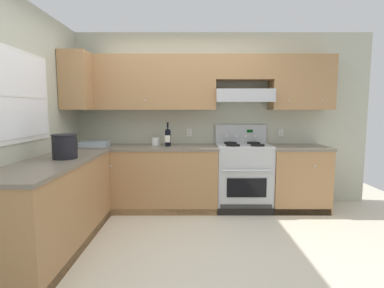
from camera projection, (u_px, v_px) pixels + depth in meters
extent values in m
plane|color=beige|center=(177.00, 248.00, 3.06)|extent=(7.04, 7.04, 0.00)
cube|color=#B7BAA3|center=(211.00, 119.00, 4.53)|extent=(4.68, 0.12, 2.55)
cube|color=#A87A4C|center=(146.00, 83.00, 4.23)|extent=(1.97, 0.34, 0.76)
cube|color=#A87A4C|center=(301.00, 83.00, 4.23)|extent=(0.86, 0.34, 0.76)
cube|color=#A87A4C|center=(243.00, 68.00, 4.21)|extent=(0.80, 0.34, 0.34)
cube|color=#B7BABC|center=(243.00, 96.00, 4.21)|extent=(0.80, 0.46, 0.17)
cube|color=#B7BABC|center=(246.00, 101.00, 4.00)|extent=(0.80, 0.03, 0.04)
sphere|color=silver|center=(144.00, 101.00, 4.08)|extent=(0.02, 0.02, 0.02)
sphere|color=silver|center=(288.00, 101.00, 4.08)|extent=(0.02, 0.02, 0.02)
sphere|color=silver|center=(322.00, 101.00, 4.08)|extent=(0.02, 0.02, 0.02)
cube|color=silver|center=(189.00, 132.00, 4.48)|extent=(0.08, 0.01, 0.12)
cube|color=silver|center=(189.00, 131.00, 4.47)|extent=(0.03, 0.00, 0.03)
cube|color=silver|center=(189.00, 134.00, 4.48)|extent=(0.03, 0.00, 0.03)
cube|color=silver|center=(280.00, 132.00, 4.48)|extent=(0.08, 0.01, 0.12)
cube|color=silver|center=(280.00, 131.00, 4.47)|extent=(0.03, 0.00, 0.03)
cube|color=silver|center=(280.00, 134.00, 4.48)|extent=(0.03, 0.00, 0.03)
cube|color=#B7BAA3|center=(17.00, 124.00, 3.01)|extent=(0.12, 4.00, 2.55)
cube|color=white|center=(21.00, 96.00, 2.98)|extent=(0.04, 1.00, 0.92)
cube|color=white|center=(23.00, 96.00, 2.98)|extent=(0.01, 0.90, 0.82)
cube|color=white|center=(23.00, 96.00, 2.98)|extent=(0.01, 0.90, 0.02)
cube|color=#A87A4C|center=(79.00, 82.00, 4.05)|extent=(0.34, 0.64, 0.76)
cube|color=#A87A4C|center=(145.00, 179.00, 4.25)|extent=(2.03, 0.61, 0.87)
cube|color=#756B5B|center=(144.00, 147.00, 4.20)|extent=(2.05, 0.63, 0.04)
cube|color=#A87A4C|center=(296.00, 179.00, 4.25)|extent=(0.78, 0.61, 0.87)
cube|color=#756B5B|center=(298.00, 147.00, 4.20)|extent=(0.80, 0.63, 0.04)
cube|color=black|center=(199.00, 212.00, 4.02)|extent=(3.54, 0.06, 0.09)
sphere|color=silver|center=(110.00, 166.00, 3.90)|extent=(0.03, 0.03, 0.03)
sphere|color=silver|center=(314.00, 166.00, 3.91)|extent=(0.03, 0.03, 0.03)
cube|color=#A87A4C|center=(54.00, 207.00, 3.00)|extent=(0.61, 1.89, 0.87)
cube|color=#756B5B|center=(51.00, 163.00, 2.95)|extent=(0.63, 1.91, 0.04)
cube|color=black|center=(83.00, 244.00, 3.05)|extent=(0.06, 1.85, 0.09)
cube|color=#B7BABC|center=(242.00, 177.00, 4.25)|extent=(0.76, 0.58, 0.91)
cube|color=black|center=(246.00, 188.00, 3.97)|extent=(0.53, 0.01, 0.26)
cylinder|color=silver|center=(247.00, 171.00, 3.92)|extent=(0.65, 0.02, 0.02)
cube|color=#333333|center=(246.00, 208.00, 4.00)|extent=(0.70, 0.01, 0.11)
cube|color=#B7BABC|center=(243.00, 145.00, 4.20)|extent=(0.76, 0.58, 0.02)
cube|color=#B7BABC|center=(240.00, 134.00, 4.46)|extent=(0.76, 0.04, 0.29)
cube|color=#053F0C|center=(249.00, 131.00, 4.43)|extent=(0.09, 0.01, 0.04)
cylinder|color=black|center=(232.00, 145.00, 4.06)|extent=(0.19, 0.19, 0.02)
cylinder|color=black|center=(232.00, 146.00, 4.06)|extent=(0.07, 0.07, 0.01)
cylinder|color=black|center=(257.00, 145.00, 4.06)|extent=(0.19, 0.19, 0.02)
cylinder|color=black|center=(257.00, 146.00, 4.06)|extent=(0.07, 0.07, 0.01)
cylinder|color=black|center=(230.00, 143.00, 4.34)|extent=(0.19, 0.19, 0.02)
cylinder|color=black|center=(230.00, 143.00, 4.34)|extent=(0.07, 0.07, 0.01)
cylinder|color=black|center=(253.00, 143.00, 4.34)|extent=(0.19, 0.19, 0.02)
cylinder|color=black|center=(253.00, 143.00, 4.34)|extent=(0.07, 0.07, 0.01)
cylinder|color=white|center=(226.00, 136.00, 4.44)|extent=(0.04, 0.02, 0.04)
cylinder|color=white|center=(236.00, 136.00, 4.44)|extent=(0.04, 0.02, 0.04)
cylinder|color=white|center=(245.00, 136.00, 4.44)|extent=(0.04, 0.02, 0.04)
cylinder|color=white|center=(254.00, 136.00, 4.44)|extent=(0.04, 0.02, 0.04)
cylinder|color=black|center=(167.00, 138.00, 4.18)|extent=(0.08, 0.08, 0.22)
cone|color=black|center=(167.00, 129.00, 4.16)|extent=(0.08, 0.08, 0.04)
cylinder|color=black|center=(167.00, 125.00, 4.15)|extent=(0.03, 0.03, 0.08)
cylinder|color=black|center=(167.00, 123.00, 4.15)|extent=(0.03, 0.03, 0.02)
cube|color=silver|center=(167.00, 139.00, 4.13)|extent=(0.07, 0.00, 0.10)
cube|color=#9EADB7|center=(94.00, 146.00, 4.13)|extent=(0.30, 0.19, 0.02)
cube|color=#9EADB7|center=(91.00, 145.00, 4.01)|extent=(0.37, 0.01, 0.07)
cube|color=#9EADB7|center=(96.00, 143.00, 4.24)|extent=(0.37, 0.01, 0.07)
cube|color=#9EADB7|center=(81.00, 144.00, 4.12)|extent=(0.01, 0.21, 0.07)
cube|color=#9EADB7|center=(107.00, 144.00, 4.12)|extent=(0.01, 0.21, 0.07)
cylinder|color=black|center=(64.00, 147.00, 3.07)|extent=(0.25, 0.25, 0.25)
torus|color=black|center=(63.00, 135.00, 3.06)|extent=(0.26, 0.26, 0.01)
cylinder|color=white|center=(155.00, 141.00, 4.31)|extent=(0.12, 0.12, 0.11)
cylinder|color=#9E7A51|center=(155.00, 138.00, 4.30)|extent=(0.04, 0.04, 0.01)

